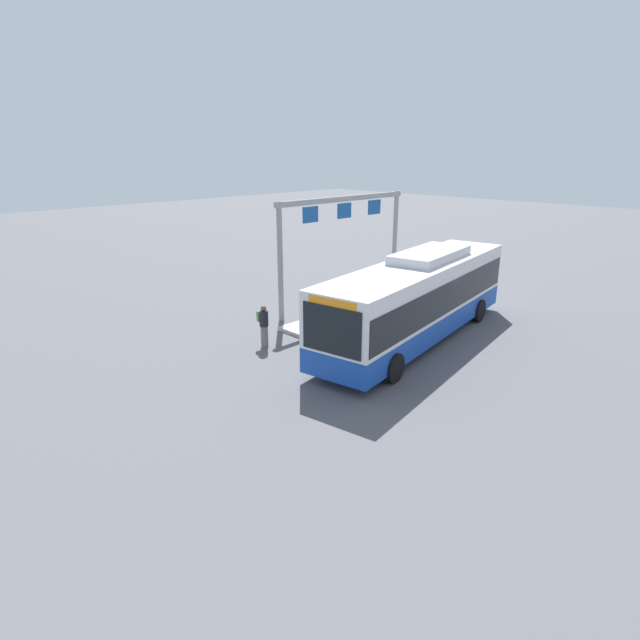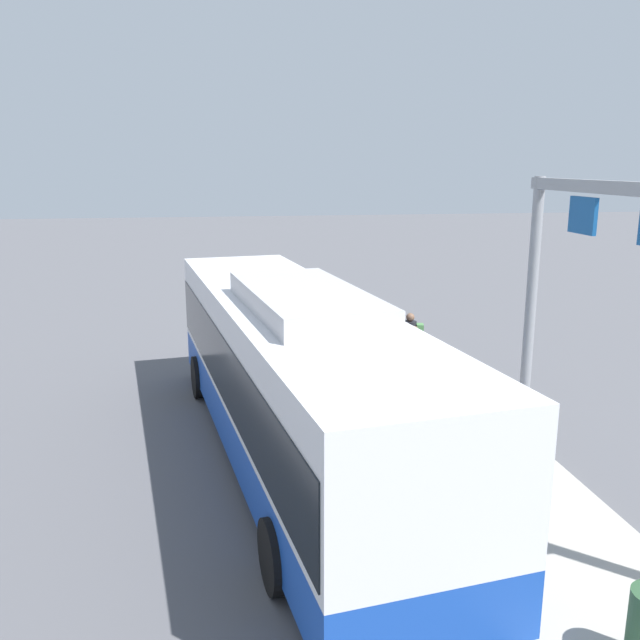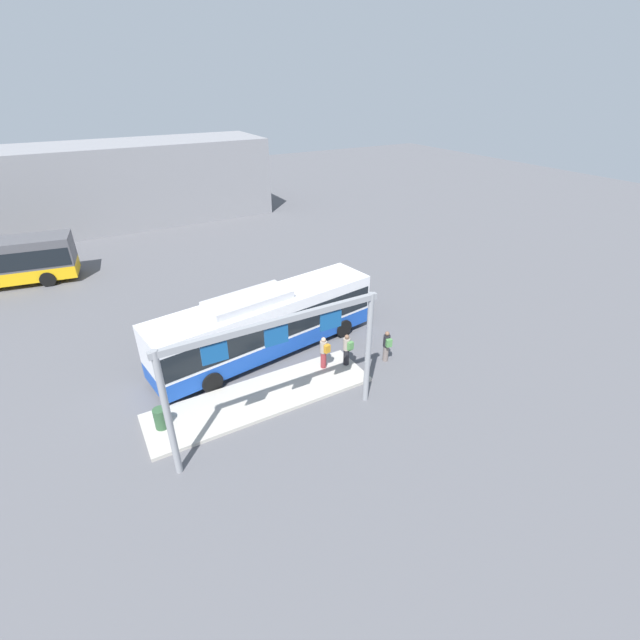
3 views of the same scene
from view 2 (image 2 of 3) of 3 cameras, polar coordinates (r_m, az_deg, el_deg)
The scene contains 6 objects.
ground_plane at distance 12.87m, azimuth -2.36°, elevation -11.92°, with size 120.00×120.00×0.00m, color #56565B.
platform_curb at distance 12.09m, azimuth 15.08°, elevation -13.73°, with size 10.00×2.80×0.16m, color #B2ADA3.
bus_main at distance 12.20m, azimuth -2.43°, elevation -4.21°, with size 12.06×4.21×3.46m.
person_boarding at distance 17.71m, azimuth 7.75°, elevation -1.88°, with size 0.42×0.58×1.67m.
person_waiting_near at distance 15.68m, azimuth 8.05°, elevation -3.27°, with size 0.40×0.57×1.67m.
person_waiting_mid at distance 14.59m, azimuth 8.00°, elevation -4.53°, with size 0.40×0.57×1.67m.
Camera 2 is at (-11.58, 1.27, 5.47)m, focal length 37.51 mm.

